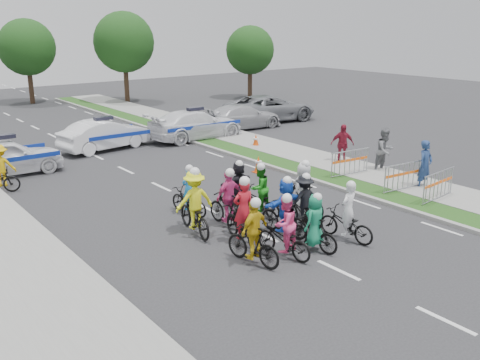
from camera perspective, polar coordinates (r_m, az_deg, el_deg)
ground at (r=13.96m, az=10.45°, el=-9.47°), size 90.00×90.00×0.00m
curb_right at (r=20.60m, az=9.69°, el=-0.61°), size 0.20×60.00×0.12m
grass_strip at (r=21.11m, az=10.99°, el=-0.27°), size 1.20×60.00×0.11m
sidewalk_right at (r=22.44m, az=14.04°, el=0.57°), size 2.40×60.00×0.13m
sidewalk_left at (r=14.82m, az=-22.90°, el=-8.70°), size 3.00×60.00×0.13m
rider_0 at (r=15.61m, az=11.29°, el=-4.26°), size 0.87×1.84×1.81m
rider_1 at (r=14.77m, az=7.90°, el=-5.05°), size 0.77×1.65×1.68m
rider_2 at (r=14.27m, az=4.71°, el=-5.69°), size 0.92×1.85×1.81m
rider_3 at (r=13.81m, az=1.44°, el=-6.25°), size 0.98×1.81×1.84m
rider_4 at (r=16.25m, az=6.77°, el=-2.85°), size 1.07×1.82×1.77m
rider_5 at (r=15.65m, az=4.80°, el=-3.25°), size 1.50×1.79×1.83m
rider_6 at (r=15.07m, az=0.28°, el=-4.44°), size 1.01×2.05×2.00m
rider_7 at (r=17.25m, az=6.71°, el=-1.54°), size 0.83×1.84×1.89m
rider_8 at (r=17.20m, az=2.04°, el=-1.71°), size 0.89×1.83×1.79m
rider_9 at (r=16.27m, az=-1.24°, el=-2.60°), size 0.96×1.81×1.87m
rider_10 at (r=15.79m, az=-4.90°, el=-3.01°), size 1.23×2.10×2.05m
rider_11 at (r=17.72m, az=-0.22°, el=-0.93°), size 1.43×1.69×1.72m
rider_12 at (r=17.45m, az=-5.50°, el=-1.88°), size 0.82×1.72×1.69m
police_car_0 at (r=23.77m, az=-23.71°, el=2.27°), size 4.52×1.96×1.52m
police_car_1 at (r=27.01m, az=-14.24°, el=4.70°), size 4.66×2.25×1.47m
police_car_2 at (r=28.71m, az=-4.76°, el=5.91°), size 5.34×2.21×1.54m
civilian_sedan at (r=31.44m, az=0.27°, el=6.77°), size 4.95×2.21×1.41m
civilian_suv at (r=33.90m, az=3.19°, el=7.67°), size 6.23×3.44×1.65m
spectator_0 at (r=21.01m, az=19.13°, el=1.52°), size 0.70×0.47×1.87m
spectator_1 at (r=22.91m, az=15.19°, el=3.04°), size 0.93×0.74×1.85m
spectator_2 at (r=23.92m, az=10.85°, el=3.78°), size 1.10×0.94×1.77m
marshal_hiviz at (r=22.23m, az=-24.15°, el=1.42°), size 1.19×0.94×1.61m
barrier_0 at (r=19.71m, az=20.37°, el=-0.70°), size 2.03×0.66×1.12m
barrier_1 at (r=20.45m, az=17.03°, el=0.22°), size 2.04×0.71×1.12m
barrier_2 at (r=21.95m, az=11.64°, el=1.71°), size 2.04×0.71×1.12m
cone_0 at (r=22.27m, az=1.97°, el=1.68°), size 0.40×0.40×0.70m
cone_1 at (r=26.70m, az=1.70°, el=4.20°), size 0.40×0.40×0.70m
tree_1 at (r=42.49m, az=-12.27°, el=14.16°), size 4.55×4.55×6.82m
tree_2 at (r=43.96m, az=1.08°, el=13.68°), size 3.85×3.85×5.77m
tree_4 at (r=44.07m, az=-21.80°, el=13.00°), size 4.20×4.20×6.30m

